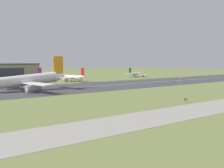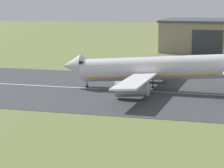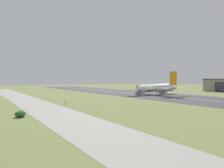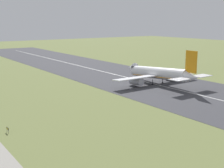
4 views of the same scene
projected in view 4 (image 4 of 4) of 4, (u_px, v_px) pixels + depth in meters
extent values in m
plane|color=olive|center=(65.00, 114.00, 102.51)|extent=(743.67, 743.67, 0.00)
cube|color=#3D3D42|center=(185.00, 91.00, 134.50)|extent=(503.67, 54.79, 0.06)
cube|color=silver|center=(185.00, 91.00, 134.49)|extent=(453.30, 0.70, 0.01)
cylinder|color=white|center=(158.00, 73.00, 149.38)|extent=(34.99, 6.25, 7.88)
cone|color=white|center=(132.00, 68.00, 165.08)|extent=(5.49, 5.68, 5.90)
cone|color=white|center=(192.00, 77.00, 132.81)|extent=(7.11, 5.15, 5.45)
cube|color=black|center=(135.00, 67.00, 162.66)|extent=(1.22, 4.76, 0.51)
cube|color=orange|center=(158.00, 76.00, 149.69)|extent=(31.17, 5.90, 2.28)
cube|color=white|center=(177.00, 72.00, 158.05)|extent=(6.00, 22.08, 0.77)
cylinder|color=#A8A8B2|center=(173.00, 76.00, 158.31)|extent=(7.53, 3.60, 3.93)
cube|color=white|center=(135.00, 78.00, 142.20)|extent=(6.00, 22.08, 0.77)
cylinder|color=#A8A8B2|center=(136.00, 81.00, 144.49)|extent=(7.53, 3.60, 3.93)
cube|color=orange|center=(191.00, 62.00, 132.30)|extent=(6.07, 0.40, 9.48)
cube|color=white|center=(202.00, 76.00, 137.38)|extent=(5.47, 8.63, 0.24)
cube|color=white|center=(180.00, 79.00, 129.27)|extent=(5.47, 8.63, 0.24)
cylinder|color=black|center=(136.00, 77.00, 162.95)|extent=(0.24, 0.24, 2.55)
cylinder|color=black|center=(136.00, 79.00, 163.17)|extent=(0.84, 0.84, 0.44)
cylinder|color=black|center=(163.00, 81.00, 152.27)|extent=(0.24, 0.24, 2.55)
cylinder|color=black|center=(162.00, 83.00, 152.48)|extent=(0.84, 0.84, 0.44)
cylinder|color=black|center=(152.00, 82.00, 148.42)|extent=(0.24, 0.24, 2.55)
cylinder|color=black|center=(152.00, 84.00, 148.64)|extent=(0.84, 0.84, 0.44)
cylinder|color=#4C4C51|center=(7.00, 130.00, 85.80)|extent=(0.10, 0.10, 0.90)
cylinder|color=#4C4C51|center=(8.00, 132.00, 84.82)|extent=(0.10, 0.10, 0.90)
cube|color=black|center=(8.00, 128.00, 85.15)|extent=(1.74, 0.12, 0.60)
cube|color=yellow|center=(7.00, 129.00, 85.12)|extent=(1.32, 0.02, 0.36)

